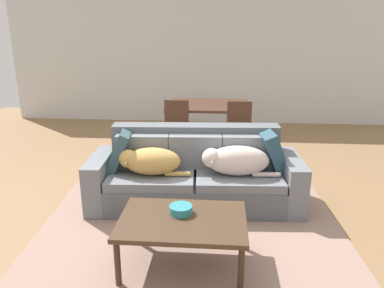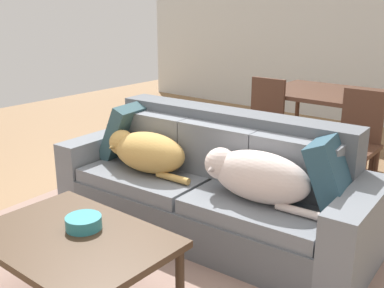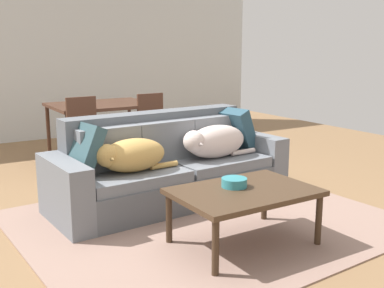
{
  "view_description": "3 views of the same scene",
  "coord_description": "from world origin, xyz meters",
  "px_view_note": "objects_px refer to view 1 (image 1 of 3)",
  "views": [
    {
      "loc": [
        0.43,
        -3.94,
        1.99
      ],
      "look_at": [
        0.11,
        0.12,
        0.7
      ],
      "focal_mm": 35.45,
      "sensor_mm": 36.0,
      "label": 1
    },
    {
      "loc": [
        2.02,
        -2.45,
        1.64
      ],
      "look_at": [
        -0.03,
        0.07,
        0.64
      ],
      "focal_mm": 43.09,
      "sensor_mm": 36.0,
      "label": 2
    },
    {
      "loc": [
        -2.01,
        -3.85,
        1.52
      ],
      "look_at": [
        0.33,
        -0.06,
        0.58
      ],
      "focal_mm": 44.01,
      "sensor_mm": 36.0,
      "label": 3
    }
  ],
  "objects_px": {
    "throw_pillow_by_left_arm": "(119,150)",
    "dining_chair_near_right": "(239,130)",
    "bowl_on_coffee_table": "(181,209)",
    "dining_chair_near_left": "(176,130)",
    "dog_on_right_cushion": "(235,160)",
    "dining_table": "(208,108)",
    "throw_pillow_by_right_arm": "(272,151)",
    "coffee_table": "(183,224)",
    "couch": "(195,175)",
    "dog_on_left_cushion": "(150,161)"
  },
  "relations": [
    {
      "from": "throw_pillow_by_left_arm",
      "to": "dining_chair_near_right",
      "type": "bearing_deg",
      "value": 43.76
    },
    {
      "from": "throw_pillow_by_left_arm",
      "to": "bowl_on_coffee_table",
      "type": "xyz_separation_m",
      "value": [
        0.83,
        -1.13,
        -0.14
      ]
    },
    {
      "from": "dining_chair_near_left",
      "to": "dining_chair_near_right",
      "type": "xyz_separation_m",
      "value": [
        0.93,
        0.04,
        0.0
      ]
    },
    {
      "from": "dog_on_right_cushion",
      "to": "dining_table",
      "type": "xyz_separation_m",
      "value": [
        -0.37,
        2.09,
        0.12
      ]
    },
    {
      "from": "dog_on_right_cushion",
      "to": "dining_table",
      "type": "bearing_deg",
      "value": 96.9
    },
    {
      "from": "throw_pillow_by_right_arm",
      "to": "dining_chair_near_left",
      "type": "bearing_deg",
      "value": 135.55
    },
    {
      "from": "bowl_on_coffee_table",
      "to": "dining_chair_near_left",
      "type": "relative_size",
      "value": 0.21
    },
    {
      "from": "coffee_table",
      "to": "dining_chair_near_left",
      "type": "relative_size",
      "value": 1.14
    },
    {
      "from": "dining_chair_near_left",
      "to": "dining_chair_near_right",
      "type": "relative_size",
      "value": 1.01
    },
    {
      "from": "dining_table",
      "to": "dining_chair_near_right",
      "type": "bearing_deg",
      "value": -50.65
    },
    {
      "from": "throw_pillow_by_right_arm",
      "to": "dining_table",
      "type": "height_order",
      "value": "throw_pillow_by_right_arm"
    },
    {
      "from": "coffee_table",
      "to": "dining_table",
      "type": "xyz_separation_m",
      "value": [
        0.09,
        3.17,
        0.3
      ]
    },
    {
      "from": "couch",
      "to": "dog_on_left_cushion",
      "type": "height_order",
      "value": "couch"
    },
    {
      "from": "couch",
      "to": "bowl_on_coffee_table",
      "type": "bearing_deg",
      "value": -95.29
    },
    {
      "from": "dog_on_left_cushion",
      "to": "throw_pillow_by_right_arm",
      "type": "xyz_separation_m",
      "value": [
        1.36,
        0.28,
        0.06
      ]
    },
    {
      "from": "couch",
      "to": "dining_chair_near_right",
      "type": "height_order",
      "value": "dining_chair_near_right"
    },
    {
      "from": "throw_pillow_by_left_arm",
      "to": "dog_on_right_cushion",
      "type": "bearing_deg",
      "value": -6.09
    },
    {
      "from": "dog_on_right_cushion",
      "to": "throw_pillow_by_right_arm",
      "type": "xyz_separation_m",
      "value": [
        0.43,
        0.24,
        0.04
      ]
    },
    {
      "from": "dog_on_right_cushion",
      "to": "coffee_table",
      "type": "distance_m",
      "value": 1.19
    },
    {
      "from": "couch",
      "to": "coffee_table",
      "type": "bearing_deg",
      "value": -94.02
    },
    {
      "from": "throw_pillow_by_right_arm",
      "to": "coffee_table",
      "type": "bearing_deg",
      "value": -123.88
    },
    {
      "from": "dog_on_left_cushion",
      "to": "dining_chair_near_left",
      "type": "xyz_separation_m",
      "value": [
        0.11,
        1.51,
        -0.06
      ]
    },
    {
      "from": "dining_chair_near_right",
      "to": "dining_table",
      "type": "bearing_deg",
      "value": 128.55
    },
    {
      "from": "dining_chair_near_right",
      "to": "coffee_table",
      "type": "bearing_deg",
      "value": -103.16
    },
    {
      "from": "dog_on_left_cushion",
      "to": "throw_pillow_by_right_arm",
      "type": "distance_m",
      "value": 1.39
    },
    {
      "from": "bowl_on_coffee_table",
      "to": "dining_chair_near_right",
      "type": "xyz_separation_m",
      "value": [
        0.59,
        2.49,
        0.02
      ]
    },
    {
      "from": "coffee_table",
      "to": "bowl_on_coffee_table",
      "type": "xyz_separation_m",
      "value": [
        -0.02,
        0.1,
        0.08
      ]
    },
    {
      "from": "dog_on_left_cushion",
      "to": "dog_on_right_cushion",
      "type": "relative_size",
      "value": 0.92
    },
    {
      "from": "bowl_on_coffee_table",
      "to": "dining_chair_near_right",
      "type": "distance_m",
      "value": 2.56
    },
    {
      "from": "throw_pillow_by_right_arm",
      "to": "dining_chair_near_right",
      "type": "bearing_deg",
      "value": 104.22
    },
    {
      "from": "couch",
      "to": "dining_chair_near_left",
      "type": "relative_size",
      "value": 2.58
    },
    {
      "from": "dog_on_right_cushion",
      "to": "bowl_on_coffee_table",
      "type": "distance_m",
      "value": 1.11
    },
    {
      "from": "dining_chair_near_left",
      "to": "dining_chair_near_right",
      "type": "height_order",
      "value": "dining_chair_near_left"
    },
    {
      "from": "dining_table",
      "to": "dining_chair_near_left",
      "type": "distance_m",
      "value": 0.8
    },
    {
      "from": "throw_pillow_by_left_arm",
      "to": "throw_pillow_by_right_arm",
      "type": "bearing_deg",
      "value": 3.18
    },
    {
      "from": "dog_on_left_cushion",
      "to": "bowl_on_coffee_table",
      "type": "height_order",
      "value": "dog_on_left_cushion"
    },
    {
      "from": "dining_chair_near_right",
      "to": "dining_chair_near_left",
      "type": "bearing_deg",
      "value": -178.23
    },
    {
      "from": "couch",
      "to": "dining_table",
      "type": "relative_size",
      "value": 1.86
    },
    {
      "from": "throw_pillow_by_left_arm",
      "to": "throw_pillow_by_right_arm",
      "type": "relative_size",
      "value": 1.0
    },
    {
      "from": "dog_on_left_cushion",
      "to": "dining_chair_near_right",
      "type": "relative_size",
      "value": 0.85
    },
    {
      "from": "throw_pillow_by_right_arm",
      "to": "dining_table",
      "type": "distance_m",
      "value": 2.02
    },
    {
      "from": "dog_on_left_cushion",
      "to": "coffee_table",
      "type": "height_order",
      "value": "dog_on_left_cushion"
    },
    {
      "from": "dog_on_left_cushion",
      "to": "dog_on_right_cushion",
      "type": "xyz_separation_m",
      "value": [
        0.93,
        0.05,
        0.02
      ]
    },
    {
      "from": "couch",
      "to": "dog_on_right_cushion",
      "type": "height_order",
      "value": "couch"
    },
    {
      "from": "coffee_table",
      "to": "dining_table",
      "type": "height_order",
      "value": "dining_table"
    },
    {
      "from": "dining_chair_near_left",
      "to": "coffee_table",
      "type": "bearing_deg",
      "value": -82.94
    },
    {
      "from": "throw_pillow_by_right_arm",
      "to": "dining_table",
      "type": "xyz_separation_m",
      "value": [
        -0.8,
        1.85,
        0.08
      ]
    },
    {
      "from": "dining_chair_near_left",
      "to": "bowl_on_coffee_table",
      "type": "bearing_deg",
      "value": -83.17
    },
    {
      "from": "dining_chair_near_left",
      "to": "throw_pillow_by_right_arm",
      "type": "bearing_deg",
      "value": -45.43
    },
    {
      "from": "coffee_table",
      "to": "dining_table",
      "type": "relative_size",
      "value": 0.82
    }
  ]
}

